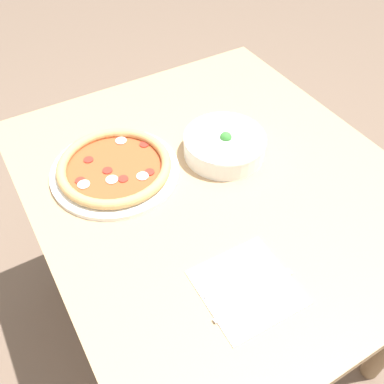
# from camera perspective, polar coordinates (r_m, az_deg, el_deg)

# --- Properties ---
(ground_plane) EXTENTS (8.00, 8.00, 0.00)m
(ground_plane) POSITION_cam_1_polar(r_m,az_deg,el_deg) (1.75, 2.22, -16.52)
(ground_plane) COLOR brown
(dining_table) EXTENTS (1.07, 0.92, 0.78)m
(dining_table) POSITION_cam_1_polar(r_m,az_deg,el_deg) (1.20, 3.11, -2.25)
(dining_table) COLOR tan
(dining_table) RESTS_ON ground_plane
(pizza) EXTENTS (0.34, 0.34, 0.04)m
(pizza) POSITION_cam_1_polar(r_m,az_deg,el_deg) (1.14, -10.29, 3.21)
(pizza) COLOR white
(pizza) RESTS_ON dining_table
(bowl) EXTENTS (0.22, 0.22, 0.08)m
(bowl) POSITION_cam_1_polar(r_m,az_deg,el_deg) (1.17, 4.34, 6.40)
(bowl) COLOR white
(bowl) RESTS_ON dining_table
(napkin) EXTENTS (0.20, 0.20, 0.00)m
(napkin) POSITION_cam_1_polar(r_m,az_deg,el_deg) (0.92, 7.32, -12.45)
(napkin) COLOR white
(napkin) RESTS_ON dining_table
(fork) EXTENTS (0.02, 0.18, 0.00)m
(fork) POSITION_cam_1_polar(r_m,az_deg,el_deg) (0.93, 6.21, -11.10)
(fork) COLOR silver
(fork) RESTS_ON napkin
(knife) EXTENTS (0.03, 0.20, 0.01)m
(knife) POSITION_cam_1_polar(r_m,az_deg,el_deg) (0.91, 7.80, -13.73)
(knife) COLOR silver
(knife) RESTS_ON napkin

